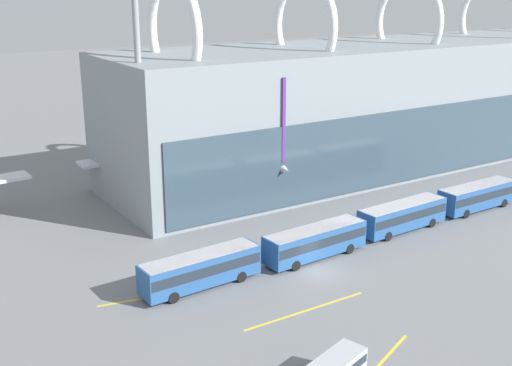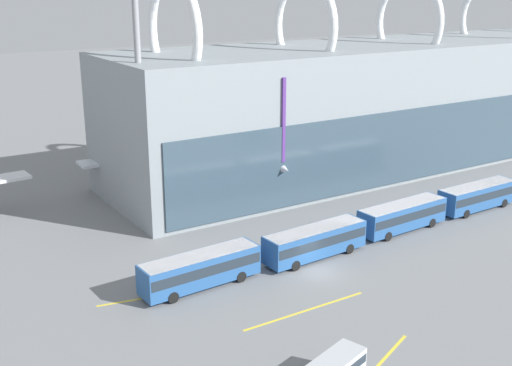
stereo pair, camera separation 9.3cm
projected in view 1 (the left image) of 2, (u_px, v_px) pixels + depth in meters
ground_plane at (318, 272)px, 59.37m from camera, size 440.00×440.00×0.00m
airliner_at_gate_far at (212, 138)px, 88.47m from camera, size 37.74×39.52×15.68m
shuttle_bus_0 at (201, 268)px, 55.96m from camera, size 11.19×3.29×3.03m
shuttle_bus_1 at (315, 240)px, 62.03m from camera, size 11.19×3.31×3.03m
shuttle_bus_2 at (402, 215)px, 68.93m from camera, size 11.18×3.25×3.03m
shuttle_bus_3 at (478, 195)px, 75.37m from camera, size 11.11×2.95×3.03m
floodlight_mast at (136, 27)px, 66.60m from camera, size 3.19×3.19×31.66m
lane_stripe_1 at (142, 299)px, 54.33m from camera, size 7.43×1.74×0.01m
lane_stripe_2 at (306, 311)px, 52.34m from camera, size 11.92×0.28×0.01m
lane_stripe_5 at (384, 359)px, 45.56m from camera, size 7.32×3.26×0.01m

